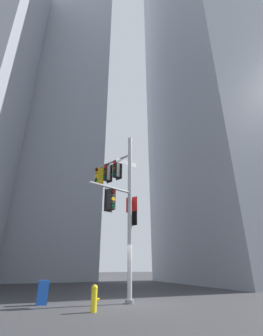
% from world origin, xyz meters
% --- Properties ---
extents(ground, '(120.00, 120.00, 0.00)m').
position_xyz_m(ground, '(0.00, 0.00, 0.00)').
color(ground, '#38383A').
extents(building_tower_right, '(14.69, 14.69, 53.07)m').
position_xyz_m(building_tower_right, '(16.50, 8.87, 26.53)').
color(building_tower_right, '#9399A3').
rests_on(building_tower_right, ground).
extents(building_mid_block, '(12.01, 12.01, 54.54)m').
position_xyz_m(building_mid_block, '(-3.32, 22.17, 27.27)').
color(building_mid_block, '#9399A3').
rests_on(building_mid_block, ground).
extents(signal_pole_assembly, '(2.94, 3.64, 8.43)m').
position_xyz_m(signal_pole_assembly, '(-0.52, 0.63, 5.31)').
color(signal_pole_assembly, '#9EA0A3').
rests_on(signal_pole_assembly, ground).
extents(fire_hydrant, '(0.33, 0.23, 0.91)m').
position_xyz_m(fire_hydrant, '(-1.98, -1.49, 0.47)').
color(fire_hydrant, yellow).
rests_on(fire_hydrant, ground).
extents(newspaper_box, '(0.45, 0.36, 0.97)m').
position_xyz_m(newspaper_box, '(-3.67, 1.05, 0.49)').
color(newspaper_box, '#194CB2').
rests_on(newspaper_box, ground).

